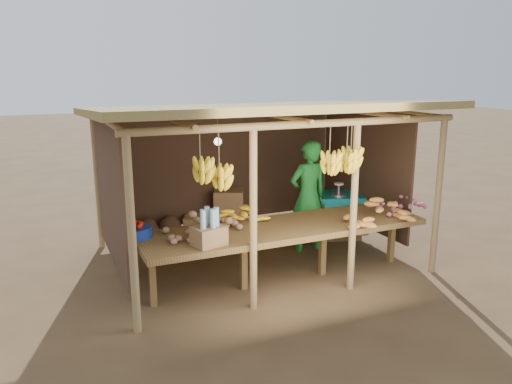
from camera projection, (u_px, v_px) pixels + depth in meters
name	position (u px, v px, depth m)	size (l,w,h in m)	color
ground	(256.00, 258.00, 7.68)	(60.00, 60.00, 0.00)	brown
stall_structure	(254.00, 134.00, 7.16)	(4.70, 3.50, 2.43)	#96794D
counter	(285.00, 230.00, 6.66)	(3.90, 1.05, 0.80)	brown
potato_heap	(204.00, 220.00, 6.26)	(0.96, 0.57, 0.36)	#8F6C4A
sweet_potato_heap	(379.00, 207.00, 6.85)	(1.05, 0.63, 0.36)	#C07C31
onion_heap	(404.00, 200.00, 7.27)	(0.77, 0.46, 0.35)	#C8617D
banana_pile	(239.00, 209.00, 6.82)	(0.60, 0.36, 0.35)	yellow
tomato_basin	(136.00, 231.00, 6.16)	(0.38, 0.38, 0.20)	navy
bottle_box	(209.00, 231.00, 5.86)	(0.42, 0.37, 0.46)	olive
vendor	(308.00, 196.00, 7.86)	(0.64, 0.42, 1.77)	#1C7E2C
tarp_crate	(337.00, 214.00, 8.63)	(1.02, 0.95, 0.98)	brown
carton_stack	(219.00, 217.00, 8.60)	(1.16, 0.55, 0.79)	olive
burlap_sacks	(159.00, 231.00, 8.21)	(0.81, 0.42, 0.57)	#483021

